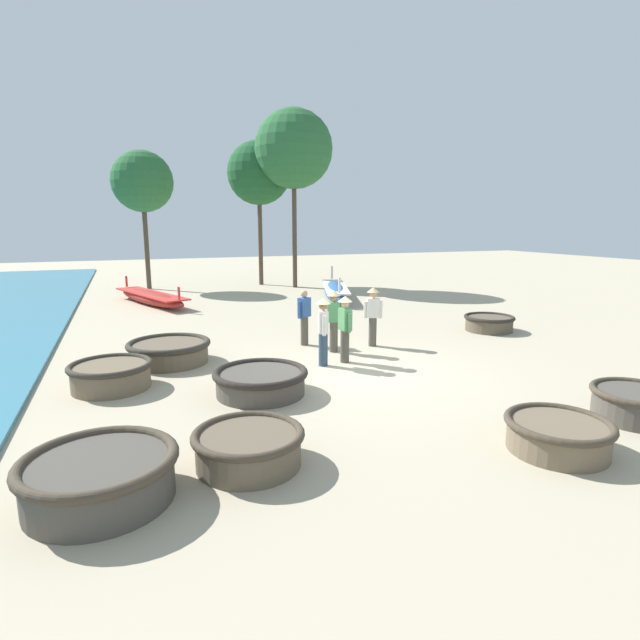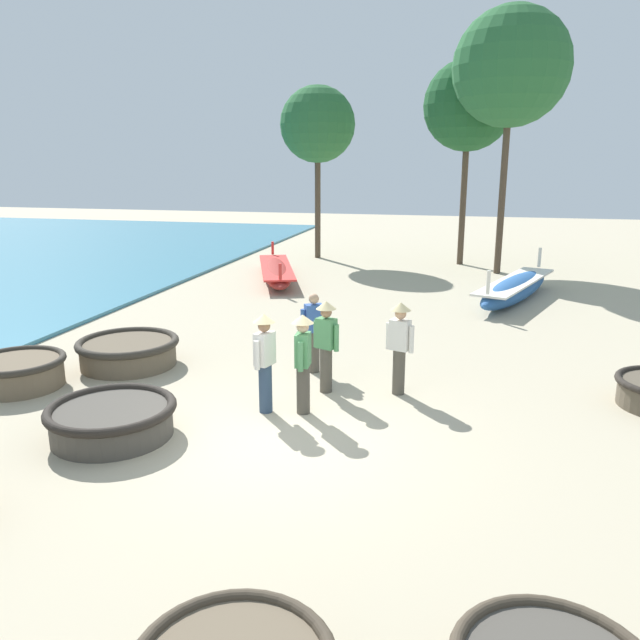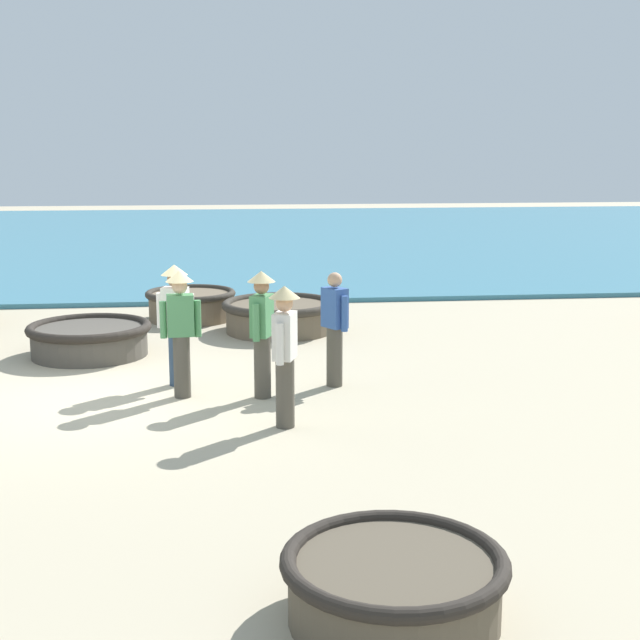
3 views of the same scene
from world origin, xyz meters
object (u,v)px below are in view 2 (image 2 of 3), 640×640
Objects in this scene: long_boat_ochre_hull at (515,288)px; tree_center at (468,106)px; fisherman_crouching at (314,331)px; tree_right_mid at (511,68)px; fisherman_hauling at (265,356)px; coracle_far_left at (112,419)px; coracle_front_left at (128,351)px; coracle_upturned at (18,371)px; fisherman_standing_left at (400,342)px; tree_leftmost at (318,125)px; fisherman_with_hat at (326,340)px; fisherman_standing_right at (303,357)px; long_boat_green_hull at (276,271)px.

long_boat_ochre_hull is 0.72× the size of tree_center.
tree_right_mid is at bearing 72.60° from fisherman_crouching.
tree_center reaches higher than fisherman_hauling.
coracle_far_left is 1.15× the size of fisherman_hauling.
tree_right_mid is (7.61, 12.82, 6.80)m from coracle_front_left.
long_boat_ochre_hull is at bearing 46.48° from coracle_upturned.
fisherman_standing_left is 0.24× the size of tree_leftmost.
tree_right_mid is (3.86, 12.32, 6.27)m from fisherman_crouching.
tree_center reaches higher than fisherman_with_hat.
tree_right_mid is (8.92, 14.42, 6.80)m from coracle_upturned.
fisherman_with_hat is at bearing -104.26° from tree_right_mid.
tree_leftmost is 0.77× the size of tree_right_mid.
coracle_front_left is 0.26× the size of tree_center.
tree_center is at bearing 65.14° from coracle_upturned.
tree_leftmost reaches higher than fisherman_standing_left.
fisherman_standing_right reaches higher than coracle_upturned.
fisherman_hauling reaches higher than long_boat_green_hull.
long_boat_green_hull is 11.38m from fisherman_standing_left.
long_boat_green_hull is 10.63m from tree_right_mid.
fisherman_hauling is at bearing -0.51° from coracle_upturned.
coracle_far_left is at bearing -148.98° from fisherman_standing_right.
fisherman_standing_right is (4.00, -11.23, 0.66)m from long_boat_green_hull.
tree_right_mid reaches higher than fisherman_hauling.
fisherman_with_hat is 15.06m from tree_right_mid.
fisherman_crouching is (-0.48, 1.01, -0.12)m from fisherman_with_hat.
fisherman_with_hat is 0.24× the size of tree_leftmost.
fisherman_with_hat is (4.22, -0.50, 0.65)m from coracle_front_left.
coracle_front_left is at bearing -172.34° from fisherman_crouching.
coracle_far_left is 19.24m from tree_center.
tree_center reaches higher than fisherman_standing_left.
fisherman_standing_right reaches higher than coracle_far_left.
tree_right_mid is at bearing 76.20° from fisherman_standing_right.
fisherman_hauling is 1.06× the size of fisherman_crouching.
long_boat_ochre_hull is at bearing 61.16° from fisherman_crouching.
fisherman_standing_left is at bearing -99.14° from tree_right_mid.
long_boat_ochre_hull is 8.04m from long_boat_green_hull.
fisherman_crouching is (3.67, -9.18, 0.54)m from long_boat_green_hull.
tree_right_mid is (2.11, 13.13, 6.15)m from fisherman_standing_left.
fisherman_standing_right is 0.18× the size of tree_right_mid.
tree_right_mid reaches higher than fisherman_standing_left.
coracle_upturned is 5.67m from fisherman_with_hat.
coracle_upturned is 1.02× the size of fisherman_hauling.
long_boat_ochre_hull is at bearing -85.53° from tree_right_mid.
tree_right_mid is at bearing -16.63° from tree_leftmost.
coracle_upturned is at bearing -169.23° from fisherman_standing_left.
fisherman_with_hat is 1.00× the size of fisherman_standing_left.
fisherman_hauling is at bearing -25.31° from coracle_front_left.
tree_leftmost is at bearing 89.01° from coracle_front_left.
fisherman_crouching is at bearing -68.22° from long_boat_green_hull.
coracle_front_left is at bearing -134.28° from long_boat_ochre_hull.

